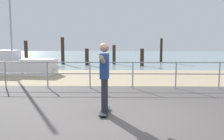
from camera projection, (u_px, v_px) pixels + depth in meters
name	position (u px, v px, depth m)	size (l,w,h in m)	color
ground_plane	(116.00, 135.00, 4.26)	(24.00, 10.00, 0.04)	#514C49
beach_strip	(117.00, 77.00, 12.21)	(24.00, 6.00, 0.04)	tan
sea_surface	(117.00, 55.00, 40.04)	(72.00, 50.00, 0.04)	#849EA3
railing_fence	(111.00, 71.00, 8.76)	(11.66, 0.05, 1.05)	gray
sailboat	(20.00, 65.00, 13.04)	(5.06, 2.04, 5.57)	silver
skateboard	(105.00, 111.00, 5.55)	(0.24, 0.81, 0.08)	black
skateboarder	(105.00, 73.00, 5.45)	(0.22, 1.45, 1.65)	#26262B
groyne_post_0	(26.00, 54.00, 17.57)	(0.27, 0.27, 2.03)	#332319
groyne_post_1	(63.00, 51.00, 19.96)	(0.30, 0.30, 2.37)	#332319
groyne_post_2	(87.00, 57.00, 19.01)	(0.32, 0.32, 1.41)	#332319
groyne_post_3	(114.00, 55.00, 20.07)	(0.28, 0.28, 1.69)	#332319
groyne_post_4	(142.00, 57.00, 18.09)	(0.30, 0.30, 1.41)	#332319
groyne_post_5	(161.00, 51.00, 21.83)	(0.25, 0.25, 2.33)	#332319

